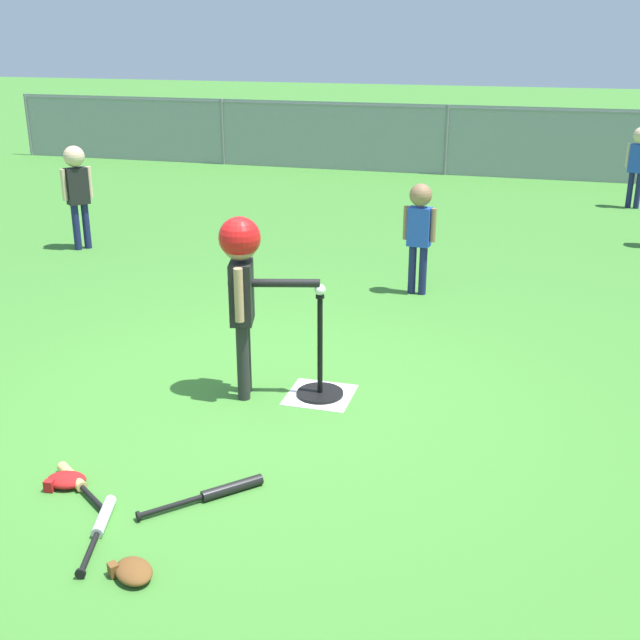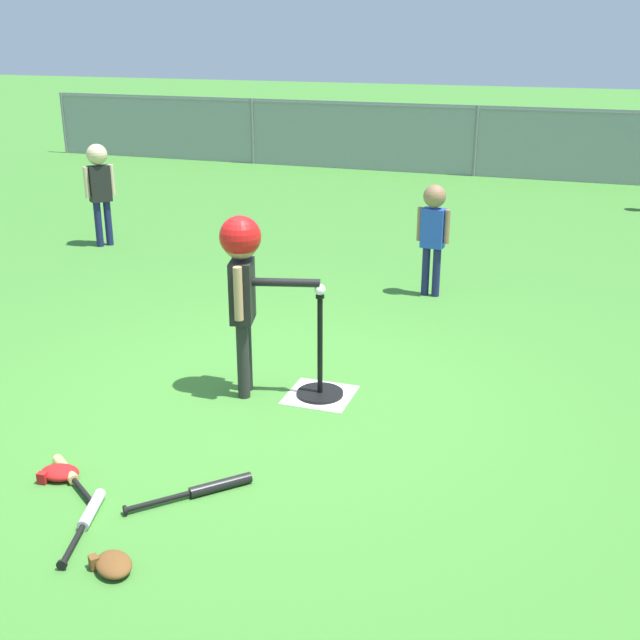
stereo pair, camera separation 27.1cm
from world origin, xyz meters
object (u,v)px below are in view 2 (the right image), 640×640
Objects in this scene: spare_bat_black at (208,488)px; spare_bat_wood at (69,474)px; spare_bat_silver at (88,517)px; glove_by_plate at (113,564)px; batter_child at (242,270)px; batting_tee at (320,379)px; baseball_on_tee at (320,290)px; glove_near_bats at (59,473)px; fielder_near_right at (433,225)px; fielder_deep_left at (99,181)px.

spare_bat_wood is at bearing -171.63° from spare_bat_black.
glove_by_plate is (0.34, -0.30, 0.01)m from spare_bat_silver.
batter_child is 1.66m from spare_bat_wood.
spare_bat_wood is at bearing -123.71° from batting_tee.
baseball_on_tee is 1.95m from glove_near_bats.
batter_child is at bearing 95.39° from glove_by_plate.
fielder_near_right is at bearing 83.26° from baseball_on_tee.
baseball_on_tee is 2.04m from spare_bat_silver.
fielder_near_right reaches higher than glove_by_plate.
batting_tee is at bearing -39.19° from fielder_deep_left.
baseball_on_tee is 0.27× the size of glove_by_plate.
glove_near_bats is (-0.86, -0.13, 0.01)m from spare_bat_black.
glove_by_plate is at bearing -99.66° from spare_bat_black.
fielder_near_right is 1.90× the size of spare_bat_black.
glove_by_plate reaches higher than spare_bat_silver.
fielder_near_right is 3.83× the size of glove_by_plate.
glove_by_plate reaches higher than spare_bat_wood.
glove_by_plate is at bearing -98.35° from baseball_on_tee.
fielder_near_right is at bearing 82.94° from spare_bat_black.
spare_bat_silver is 0.45m from glove_by_plate.
fielder_near_right is 4.41× the size of glove_near_bats.
batter_child is 1.08× the size of fielder_deep_left.
fielder_near_right reaches higher than batting_tee.
batting_tee is 1.77m from spare_bat_wood.
spare_bat_wood is (-1.26, -3.84, -0.64)m from fielder_near_right.
batter_child is 2.14m from glove_by_plate.
spare_bat_wood and spare_bat_black have the same top height.
fielder_near_right is 1.73× the size of spare_bat_silver.
spare_bat_black is at bearing 8.37° from spare_bat_wood.
baseball_on_tee is at bearing -39.19° from fielder_deep_left.
batter_child reaches higher than spare_bat_black.
spare_bat_black is at bearing -51.40° from fielder_deep_left.
fielder_near_right is at bearing 82.51° from glove_by_plate.
baseball_on_tee reaches higher than glove_by_plate.
fielder_deep_left reaches higher than spare_bat_silver.
glove_by_plate is at bearing -97.49° from fielder_near_right.
batter_child is 1.87m from spare_bat_silver.
glove_by_plate is at bearing -41.50° from spare_bat_silver.
glove_near_bats is at bearing 140.41° from glove_by_plate.
baseball_on_tee is 0.52m from batter_child.
glove_by_plate and glove_near_bats have the same top height.
batter_child is 1.19× the size of fielder_near_right.
spare_bat_wood is (2.63, -4.41, -0.71)m from fielder_deep_left.
spare_bat_black is (3.43, -4.30, -0.71)m from fielder_deep_left.
batting_tee is 2.45m from fielder_near_right.
batting_tee is at bearing 70.23° from spare_bat_silver.
fielder_deep_left is at bearing 120.80° from spare_bat_wood.
batting_tee reaches higher than glove_by_plate.
baseball_on_tee is at bearing 82.37° from spare_bat_black.
glove_near_bats is at bearing -124.97° from batting_tee.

